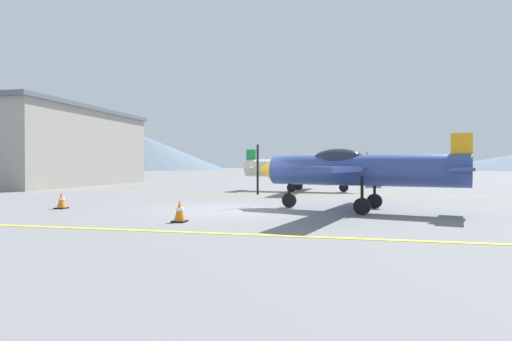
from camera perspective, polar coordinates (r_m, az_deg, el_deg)
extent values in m
plane|color=slate|center=(13.73, -3.50, -5.55)|extent=(400.00, 400.00, 0.00)
cube|color=yellow|center=(9.40, -11.41, -8.44)|extent=(80.00, 0.16, 0.01)
cube|color=yellow|center=(21.32, 2.32, -3.30)|extent=(80.00, 0.16, 0.01)
cylinder|color=#33478C|center=(13.69, 14.79, 0.04)|extent=(6.35, 2.52, 1.02)
cone|color=#F2A519|center=(14.80, 1.52, 0.11)|extent=(0.84, 1.00, 0.87)
cube|color=black|center=(14.96, 0.23, 0.12)|extent=(0.06, 0.12, 1.85)
ellipsoid|color=#1E2833|center=(13.88, 11.43, 1.32)|extent=(2.00, 1.26, 0.83)
cube|color=#33478C|center=(13.77, 13.28, 0.24)|extent=(2.97, 8.15, 0.15)
cube|color=#33478C|center=(13.40, 26.89, 0.17)|extent=(1.21, 2.49, 0.09)
cube|color=#F2A519|center=(13.41, 26.90, 2.35)|extent=(0.59, 0.25, 1.11)
cylinder|color=black|center=(14.46, 4.67, -2.35)|extent=(0.09, 0.09, 0.93)
cylinder|color=black|center=(14.50, 4.67, -4.19)|extent=(0.53, 0.23, 0.52)
cylinder|color=black|center=(14.67, 16.31, -2.33)|extent=(0.09, 0.09, 0.93)
cylinder|color=black|center=(14.71, 16.30, -4.14)|extent=(0.53, 0.23, 0.52)
cylinder|color=black|center=(12.68, 14.66, -2.81)|extent=(0.09, 0.09, 0.93)
cylinder|color=black|center=(12.72, 14.65, -4.90)|extent=(0.53, 0.23, 0.52)
cylinder|color=silver|center=(23.65, 5.95, 0.34)|extent=(6.35, 1.49, 1.02)
cone|color=#1E8C3F|center=(23.25, 14.38, 0.31)|extent=(0.71, 0.91, 0.87)
cube|color=black|center=(23.24, 15.29, 0.31)|extent=(0.05, 0.11, 1.85)
ellipsoid|color=#1E2833|center=(23.51, 7.95, 1.08)|extent=(1.91, 0.97, 0.83)
cube|color=silver|center=(23.59, 6.84, 0.45)|extent=(1.63, 8.20, 0.15)
cube|color=silver|center=(24.36, -0.69, 0.46)|extent=(0.83, 2.45, 0.09)
cube|color=#1E8C3F|center=(24.36, -0.69, 1.66)|extent=(0.59, 0.15, 1.11)
cylinder|color=black|center=(23.32, 12.22, -1.20)|extent=(0.09, 0.09, 0.93)
cylinder|color=black|center=(23.34, 12.21, -2.34)|extent=(0.53, 0.15, 0.52)
cylinder|color=black|center=(22.71, 5.00, -1.23)|extent=(0.09, 0.09, 0.93)
cylinder|color=black|center=(22.73, 5.00, -2.41)|extent=(0.53, 0.15, 0.52)
cylinder|color=black|center=(24.70, 5.98, -1.08)|extent=(0.09, 0.09, 0.93)
cylinder|color=black|center=(24.72, 5.98, -2.16)|extent=(0.53, 0.15, 0.52)
cylinder|color=white|center=(33.05, 16.33, 0.42)|extent=(6.34, 1.40, 1.02)
cone|color=blue|center=(33.25, 22.33, 0.40)|extent=(0.70, 0.90, 0.87)
cube|color=black|center=(33.30, 22.96, 0.40)|extent=(0.04, 0.11, 1.85)
ellipsoid|color=#1E2833|center=(33.07, 17.78, 0.95)|extent=(1.90, 0.94, 0.83)
cube|color=white|center=(33.06, 16.98, 0.50)|extent=(1.51, 8.19, 0.15)
cube|color=white|center=(33.16, 11.37, 0.52)|extent=(0.79, 2.44, 0.09)
cube|color=blue|center=(33.16, 11.37, 1.40)|extent=(0.59, 0.15, 1.11)
cylinder|color=black|center=(33.18, 20.81, -0.66)|extent=(0.09, 0.09, 0.93)
cylinder|color=black|center=(33.19, 20.81, -1.46)|extent=(0.52, 0.14, 0.52)
cylinder|color=black|center=(32.04, 16.01, -0.69)|extent=(0.09, 0.09, 0.93)
cylinder|color=black|center=(32.06, 16.01, -1.52)|extent=(0.52, 0.14, 0.52)
cylinder|color=black|center=(34.08, 16.01, -0.61)|extent=(0.09, 0.09, 0.93)
cylinder|color=black|center=(34.09, 16.01, -1.39)|extent=(0.52, 0.14, 0.52)
cube|color=black|center=(10.99, -10.69, -7.03)|extent=(0.36, 0.36, 0.04)
cone|color=orange|center=(10.96, -10.69, -5.50)|extent=(0.29, 0.29, 0.55)
cylinder|color=white|center=(10.95, -10.69, -5.35)|extent=(0.20, 0.20, 0.08)
cube|color=black|center=(15.63, -25.64, -4.78)|extent=(0.36, 0.36, 0.04)
cone|color=orange|center=(15.60, -25.65, -3.70)|extent=(0.29, 0.29, 0.55)
cylinder|color=white|center=(15.60, -25.65, -3.60)|extent=(0.20, 0.20, 0.08)
cube|color=#9E998E|center=(35.25, -28.06, 2.67)|extent=(10.00, 14.00, 5.50)
cube|color=slate|center=(35.47, -28.09, 7.36)|extent=(10.40, 14.56, 0.30)
cone|color=slate|center=(140.48, -16.04, 2.48)|extent=(57.81, 57.81, 11.76)
cone|color=slate|center=(147.58, 10.30, 1.42)|extent=(63.88, 63.88, 6.65)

